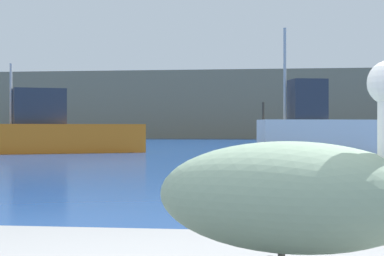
% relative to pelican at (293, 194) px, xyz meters
% --- Properties ---
extents(hillside_backdrop, '(140.00, 10.39, 6.98)m').
position_rel_pelican_xyz_m(hillside_backdrop, '(-0.39, 67.06, 2.54)').
color(hillside_backdrop, '#7F755B').
rests_on(hillside_backdrop, ground).
extents(pelican, '(1.34, 0.78, 0.88)m').
position_rel_pelican_xyz_m(pelican, '(0.00, 0.00, 0.00)').
color(pelican, gray).
rests_on(pelican, pier_dock).
extents(fishing_boat_orange, '(7.84, 5.68, 4.10)m').
position_rel_pelican_xyz_m(fishing_boat_orange, '(-10.14, 26.44, 0.03)').
color(fishing_boat_orange, orange).
rests_on(fishing_boat_orange, ground).
extents(fishing_boat_white, '(5.16, 2.67, 5.19)m').
position_rel_pelican_xyz_m(fishing_boat_white, '(1.70, 23.93, 0.12)').
color(fishing_boat_white, white).
rests_on(fishing_boat_white, ground).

